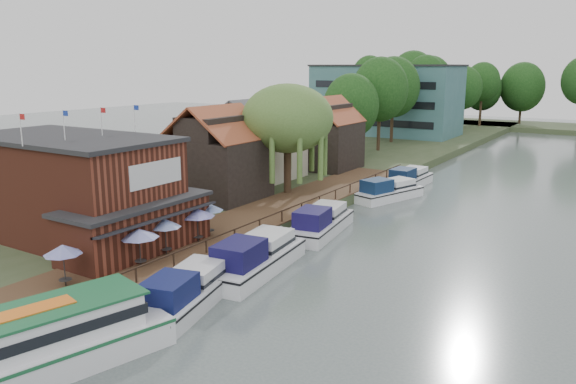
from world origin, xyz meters
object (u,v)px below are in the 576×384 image
Objects in this scene: umbrella_3 at (198,225)px; cruiser_0 at (187,287)px; tour_boat at (11,348)px; cottage_a at (217,152)px; umbrella_0 at (64,265)px; umbrella_2 at (166,237)px; umbrella_4 at (209,219)px; cruiser_4 at (409,176)px; pub at (89,190)px; umbrella_1 at (140,248)px; hotel_block at (386,99)px; willow at (287,139)px; swan at (79,342)px; cottage_b at (254,139)px; cruiser_2 at (321,219)px; cottage_c at (326,133)px; cruiser_1 at (255,253)px; cruiser_3 at (388,188)px.

umbrella_3 is 0.25× the size of cruiser_0.
umbrella_3 is 16.64m from tour_boat.
cottage_a is 3.49× the size of umbrella_3.
umbrella_2 is at bearing 82.41° from umbrella_0.
cruiser_4 is (4.29, 28.56, -1.15)m from umbrella_4.
pub reaches higher than umbrella_1.
umbrella_0 is (13.77, -77.43, -4.86)m from hotel_block.
willow reaches higher than pub.
swan is (3.71, -9.65, -2.07)m from umbrella_2.
cottage_b is at bearing 112.82° from swan.
cottage_b is 0.70× the size of tour_boat.
pub is at bearing -139.37° from cruiser_2.
cottage_c is 3.58× the size of umbrella_4.
cottage_b is 1.13× the size of cottage_c.
umbrella_3 is at bearing -79.17° from willow.
umbrella_4 is 0.24× the size of cruiser_2.
cottage_c is 33.09m from cruiser_1.
cottage_a is at bearing 115.09° from umbrella_1.
hotel_block is at bearing 102.20° from cottage_c.
umbrella_4 is at bearing 118.35° from tour_boat.
willow is at bearing 100.65° from umbrella_4.
cruiser_1 is at bearing -86.57° from cruiser_4.
umbrella_2 is at bearing 96.78° from umbrella_1.
hotel_block is 1.85× the size of tour_boat.
willow is 1.10× the size of cruiser_4.
hotel_block is at bearing 102.25° from umbrella_3.
umbrella_1 is 7.18m from cruiser_1.
cottage_b is 40.52m from tour_boat.
umbrella_0 is at bearing -114.22° from cruiser_2.
umbrella_2 is at bearing -95.30° from cruiser_4.
hotel_block reaches higher than umbrella_4.
tour_boat is at bearing -50.00° from pub.
cottage_b is 22.52m from umbrella_4.
cottage_a is at bearing 161.60° from cruiser_2.
cottage_c is 24.07m from cruiser_2.
cottage_b is 24.14m from umbrella_3.
cruiser_3 is (4.06, 28.85, -1.17)m from umbrella_1.
umbrella_2 is at bearing 111.02° from swan.
umbrella_2 is 10.54m from swan.
cottage_b reaches higher than cruiser_1.
swan is at bearing -100.71° from cruiser_2.
swan is at bearing -67.18° from cottage_b.
cruiser_1 is (5.03, -0.25, -1.00)m from umbrella_3.
willow is 22.66m from umbrella_1.
cruiser_4 is (14.57, 8.74, -4.11)m from cottage_b.
pub is 12.56m from cruiser_0.
umbrella_0 is 0.24× the size of cruiser_2.
cottage_c is 36.83m from umbrella_1.
umbrella_0 is at bearing -97.59° from umbrella_2.
cruiser_4 is at bearing 89.76° from swan.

